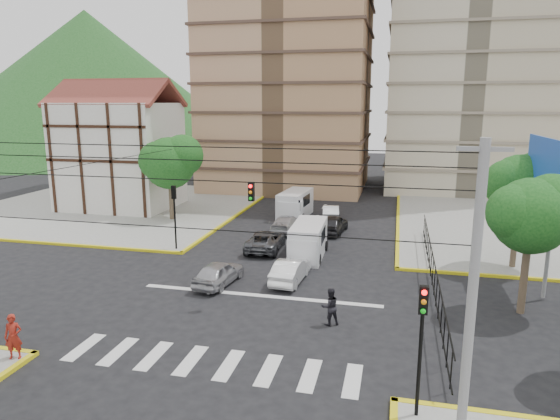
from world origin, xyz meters
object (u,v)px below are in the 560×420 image
(van_right_lane, at_px, (308,241))
(car_white_front_right, at_px, (290,270))
(van_left_lane, at_px, (295,205))
(car_silver_front_left, at_px, (218,273))
(traffic_light_nw, at_px, (174,207))
(pedestrian_sw_corner, at_px, (13,337))
(pedestrian_crosswalk, at_px, (330,307))
(traffic_light_se, at_px, (422,330))

(van_right_lane, xyz_separation_m, car_white_front_right, (-0.15, -4.71, -0.42))
(van_left_lane, height_order, car_silver_front_left, van_left_lane)
(traffic_light_nw, bearing_deg, pedestrian_sw_corner, -88.89)
(car_silver_front_left, distance_m, car_white_front_right, 4.07)
(pedestrian_sw_corner, bearing_deg, van_left_lane, 57.50)
(car_silver_front_left, height_order, pedestrian_crosswalk, pedestrian_crosswalk)
(car_silver_front_left, xyz_separation_m, pedestrian_crosswalk, (6.78, -3.74, 0.21))
(car_silver_front_left, bearing_deg, pedestrian_sw_corner, 71.46)
(van_right_lane, xyz_separation_m, pedestrian_sw_corner, (-8.82, -16.01, -0.03))
(car_white_front_right, bearing_deg, pedestrian_sw_corner, 56.41)
(car_silver_front_left, bearing_deg, van_left_lane, -85.08)
(traffic_light_se, height_order, traffic_light_nw, same)
(van_right_lane, bearing_deg, car_silver_front_left, -125.08)
(pedestrian_sw_corner, bearing_deg, traffic_light_nw, 70.22)
(van_right_lane, height_order, pedestrian_sw_corner, van_right_lane)
(traffic_light_nw, distance_m, pedestrian_crosswalk, 15.26)
(traffic_light_nw, distance_m, car_silver_front_left, 7.93)
(van_left_lane, relative_size, pedestrian_crosswalk, 3.00)
(pedestrian_sw_corner, bearing_deg, car_silver_front_left, 43.13)
(traffic_light_se, relative_size, car_silver_front_left, 1.10)
(traffic_light_nw, bearing_deg, car_silver_front_left, -47.09)
(traffic_light_se, xyz_separation_m, van_right_lane, (-6.48, 16.15, -2.02))
(van_right_lane, relative_size, pedestrian_crosswalk, 2.85)
(car_white_front_right, bearing_deg, pedestrian_crosswalk, 123.89)
(van_left_lane, bearing_deg, pedestrian_sw_corner, -96.41)
(traffic_light_nw, height_order, pedestrian_sw_corner, traffic_light_nw)
(car_white_front_right, xyz_separation_m, pedestrian_crosswalk, (2.95, -5.11, 0.22))
(van_right_lane, distance_m, pedestrian_crosswalk, 10.21)
(traffic_light_nw, distance_m, car_white_front_right, 10.19)
(car_silver_front_left, bearing_deg, traffic_light_se, 143.53)
(traffic_light_se, distance_m, traffic_light_nw, 22.06)
(pedestrian_crosswalk, bearing_deg, van_right_lane, -102.69)
(traffic_light_se, distance_m, car_silver_front_left, 14.72)
(traffic_light_nw, distance_m, pedestrian_sw_corner, 15.60)
(van_left_lane, bearing_deg, car_silver_front_left, -87.32)
(car_silver_front_left, height_order, car_white_front_right, car_silver_front_left)
(van_left_lane, bearing_deg, traffic_light_se, -65.32)
(traffic_light_se, distance_m, van_right_lane, 17.52)
(van_right_lane, bearing_deg, van_left_lane, 104.10)
(van_right_lane, xyz_separation_m, van_left_lane, (-3.22, 11.27, 0.03))
(traffic_light_nw, xyz_separation_m, pedestrian_sw_corner, (0.30, -15.46, -2.05))
(traffic_light_nw, xyz_separation_m, van_right_lane, (9.12, 0.55, -2.02))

